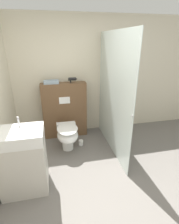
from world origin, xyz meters
The scene contains 9 objects.
ground_plane centered at (0.00, 0.00, 0.00)m, with size 12.00×12.00×0.00m, color slate.
wall_back centered at (0.00, 2.06, 1.25)m, with size 8.00×0.06×2.50m.
partition_panel centered at (-0.34, 1.85, 0.60)m, with size 0.93×0.23×1.20m.
shower_glass centered at (0.50, 1.18, 1.08)m, with size 0.04×1.71×2.15m.
toilet centered at (-0.35, 1.24, 0.33)m, with size 0.39×0.62×0.51m.
sink_vanity centered at (-1.03, 0.42, 0.47)m, with size 0.62×0.46×1.08m.
hair_drier centered at (-0.15, 1.83, 1.27)m, with size 0.18×0.06×0.11m.
folded_towel centered at (-0.57, 1.84, 1.23)m, with size 0.30×0.15×0.07m.
spare_toilet_roll centered at (-0.08, 1.36, 0.06)m, with size 0.09×0.09×0.11m.
Camera 1 is at (-0.56, -1.67, 2.00)m, focal length 28.00 mm.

